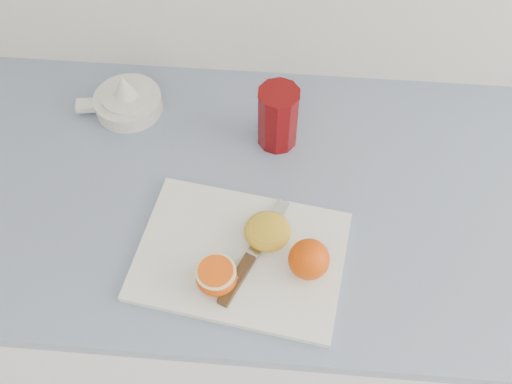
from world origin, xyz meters
TOP-DOWN VIEW (x-y plane):
  - counter at (0.12, 1.70)m, footprint 2.43×0.64m
  - cutting_board at (0.17, 1.55)m, footprint 0.37×0.29m
  - whole_orange at (0.29, 1.53)m, footprint 0.07×0.07m
  - half_orange at (0.14, 1.50)m, footprint 0.07×0.07m
  - squeezed_shell at (0.22, 1.59)m, footprint 0.08×0.08m
  - paring_knife at (0.18, 1.52)m, footprint 0.10×0.21m
  - citrus_juicer at (-0.08, 1.87)m, footprint 0.17×0.13m
  - red_tumbler at (0.22, 1.82)m, footprint 0.08×0.08m

SIDE VIEW (x-z plane):
  - counter at x=0.12m, z-range 0.00..0.89m
  - cutting_board at x=0.17m, z-range 0.89..0.90m
  - paring_knife at x=0.18m, z-range 0.90..0.92m
  - citrus_juicer at x=-0.08m, z-range 0.87..0.96m
  - squeezed_shell at x=0.22m, z-range 0.90..0.94m
  - half_orange at x=0.14m, z-range 0.90..0.94m
  - whole_orange at x=0.29m, z-range 0.90..0.97m
  - red_tumbler at x=0.22m, z-range 0.89..1.01m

